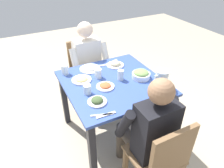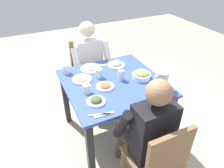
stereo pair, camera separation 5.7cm
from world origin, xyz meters
name	(u,v)px [view 2 (the right image)]	position (x,y,z in m)	size (l,w,h in m)	color
ground_plane	(113,132)	(0.00, 0.00, 0.00)	(8.00, 8.00, 0.00)	tan
dining_table	(113,90)	(0.00, 0.00, 0.62)	(0.97, 0.97, 0.73)	#334C99
chair_near	(87,68)	(0.01, -0.82, 0.48)	(0.40, 0.40, 0.86)	brown
chair_far	(159,159)	(0.00, 0.82, 0.48)	(0.40, 0.40, 0.86)	brown
diner_near	(92,65)	(0.01, -0.62, 0.63)	(0.48, 0.53, 1.15)	silver
diner_far	(146,129)	(0.00, 0.62, 0.63)	(0.48, 0.53, 1.15)	black
water_pitcher	(162,80)	(-0.36, 0.31, 0.83)	(0.16, 0.12, 0.19)	silver
salad_bowl	(142,75)	(-0.29, 0.07, 0.77)	(0.19, 0.19, 0.09)	white
plate_fries	(82,79)	(0.28, -0.17, 0.75)	(0.20, 0.20, 0.04)	white
plate_rice_curry	(105,86)	(0.12, 0.06, 0.75)	(0.18, 0.18, 0.04)	white
plate_yoghurt	(91,68)	(0.12, -0.34, 0.75)	(0.23, 0.23, 0.05)	white
plate_beans	(116,64)	(-0.18, -0.29, 0.75)	(0.20, 0.20, 0.06)	white
plate_dolmas	(96,100)	(0.28, 0.24, 0.75)	(0.17, 0.17, 0.05)	white
water_glass_center	(121,75)	(-0.09, 0.00, 0.79)	(0.06, 0.06, 0.11)	silver
water_glass_near_right	(87,89)	(0.31, 0.07, 0.78)	(0.07, 0.07, 0.09)	silver
water_glass_far_right	(99,73)	(0.10, -0.14, 0.78)	(0.07, 0.07, 0.10)	silver
water_glass_far_left	(66,69)	(0.39, -0.37, 0.78)	(0.07, 0.07, 0.10)	silver
salt_shaker	(121,69)	(-0.16, -0.15, 0.76)	(0.03, 0.03, 0.05)	white
fork_near	(106,65)	(-0.07, -0.35, 0.74)	(0.17, 0.03, 0.01)	silver
knife_near	(100,115)	(0.32, 0.41, 0.74)	(0.18, 0.02, 0.01)	silver
fork_far	(104,115)	(0.29, 0.43, 0.74)	(0.17, 0.03, 0.01)	silver
knife_far	(113,62)	(-0.18, -0.38, 0.74)	(0.18, 0.02, 0.01)	silver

